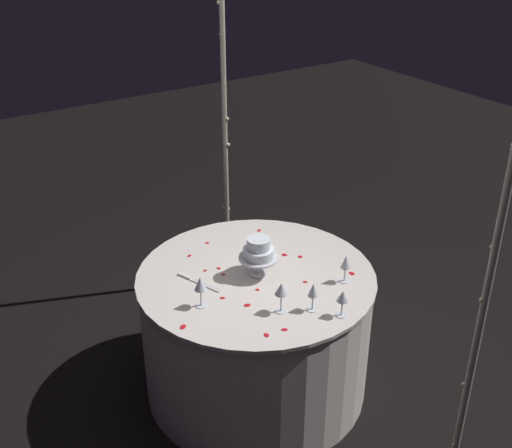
# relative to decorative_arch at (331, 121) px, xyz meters

# --- Properties ---
(ground_plane) EXTENTS (12.00, 12.00, 0.00)m
(ground_plane) POSITION_rel_decorative_arch_xyz_m (0.00, -0.47, -1.58)
(ground_plane) COLOR black
(decorative_arch) EXTENTS (2.27, 0.06, 2.42)m
(decorative_arch) POSITION_rel_decorative_arch_xyz_m (0.00, 0.00, 0.00)
(decorative_arch) COLOR #B7B29E
(decorative_arch) RESTS_ON ground
(main_table) EXTENTS (1.32, 1.32, 0.78)m
(main_table) POSITION_rel_decorative_arch_xyz_m (0.00, -0.47, -1.18)
(main_table) COLOR silver
(main_table) RESTS_ON ground
(tiered_cake) EXTENTS (0.22, 0.22, 0.22)m
(tiered_cake) POSITION_rel_decorative_arch_xyz_m (0.01, -0.46, -0.65)
(tiered_cake) COLOR silver
(tiered_cake) RESTS_ON main_table
(wine_glass_0) EXTENTS (0.07, 0.07, 0.17)m
(wine_glass_0) POSITION_rel_decorative_arch_xyz_m (0.36, -0.56, -0.67)
(wine_glass_0) COLOR silver
(wine_glass_0) RESTS_ON main_table
(wine_glass_1) EXTENTS (0.06, 0.06, 0.14)m
(wine_glass_1) POSITION_rel_decorative_arch_xyz_m (0.55, -0.33, -0.69)
(wine_glass_1) COLOR silver
(wine_glass_1) RESTS_ON main_table
(wine_glass_2) EXTENTS (0.06, 0.06, 0.16)m
(wine_glass_2) POSITION_rel_decorative_arch_xyz_m (0.32, -0.11, -0.68)
(wine_glass_2) COLOR silver
(wine_glass_2) RESTS_ON main_table
(wine_glass_3) EXTENTS (0.06, 0.06, 0.15)m
(wine_glass_3) POSITION_rel_decorative_arch_xyz_m (0.43, -0.42, -0.69)
(wine_glass_3) COLOR silver
(wine_glass_3) RESTS_ON main_table
(wine_glass_4) EXTENTS (0.06, 0.06, 0.17)m
(wine_glass_4) POSITION_rel_decorative_arch_xyz_m (0.10, -0.87, -0.67)
(wine_glass_4) COLOR silver
(wine_glass_4) RESTS_ON main_table
(cake_knife) EXTENTS (0.28, 0.12, 0.01)m
(cake_knife) POSITION_rel_decorative_arch_xyz_m (-0.11, -0.78, -0.79)
(cake_knife) COLOR silver
(cake_knife) RESTS_ON main_table
(rose_petal_0) EXTENTS (0.03, 0.03, 0.00)m
(rose_petal_0) POSITION_rel_decorative_arch_xyz_m (0.10, -0.74, -0.79)
(rose_petal_0) COLOR red
(rose_petal_0) RESTS_ON main_table
(rose_petal_1) EXTENTS (0.04, 0.03, 0.00)m
(rose_petal_1) POSITION_rel_decorative_arch_xyz_m (-0.08, -0.22, -0.79)
(rose_petal_1) COLOR red
(rose_petal_1) RESTS_ON main_table
(rose_petal_2) EXTENTS (0.03, 0.04, 0.00)m
(rose_petal_2) POSITION_rel_decorative_arch_xyz_m (-0.41, -0.17, -0.79)
(rose_petal_2) COLOR red
(rose_petal_2) RESTS_ON main_table
(rose_petal_3) EXTENTS (0.04, 0.03, 0.00)m
(rose_petal_3) POSITION_rel_decorative_arch_xyz_m (0.48, -0.73, -0.79)
(rose_petal_3) COLOR red
(rose_petal_3) RESTS_ON main_table
(rose_petal_4) EXTENTS (0.03, 0.03, 0.00)m
(rose_petal_4) POSITION_rel_decorative_arch_xyz_m (0.21, -0.29, -0.79)
(rose_petal_4) COLOR red
(rose_petal_4) RESTS_ON main_table
(rose_petal_5) EXTENTS (0.03, 0.03, 0.00)m
(rose_petal_5) POSITION_rel_decorative_arch_xyz_m (0.30, -0.31, -0.79)
(rose_petal_5) COLOR red
(rose_petal_5) RESTS_ON main_table
(rose_petal_6) EXTENTS (0.04, 0.03, 0.00)m
(rose_petal_6) POSITION_rel_decorative_arch_xyz_m (0.28, -0.03, -0.79)
(rose_petal_6) COLOR red
(rose_petal_6) RESTS_ON main_table
(rose_petal_7) EXTENTS (0.04, 0.04, 0.00)m
(rose_petal_7) POSITION_rel_decorative_arch_xyz_m (0.22, -0.67, -0.79)
(rose_petal_7) COLOR red
(rose_petal_7) RESTS_ON main_table
(rose_petal_8) EXTENTS (0.03, 0.03, 0.00)m
(rose_petal_8) POSITION_rel_decorative_arch_xyz_m (-0.38, -0.68, -0.79)
(rose_petal_8) COLOR red
(rose_petal_8) RESTS_ON main_table
(rose_petal_9) EXTENTS (0.02, 0.03, 0.00)m
(rose_petal_9) POSITION_rel_decorative_arch_xyz_m (-0.19, -0.69, -0.79)
(rose_petal_9) COLOR red
(rose_petal_9) RESTS_ON main_table
(rose_petal_10) EXTENTS (0.03, 0.03, 0.00)m
(rose_petal_10) POSITION_rel_decorative_arch_xyz_m (-0.02, -0.16, -0.79)
(rose_petal_10) COLOR red
(rose_petal_10) RESTS_ON main_table
(rose_petal_11) EXTENTS (0.03, 0.03, 0.00)m
(rose_petal_11) POSITION_rel_decorative_arch_xyz_m (0.13, -0.55, -0.79)
(rose_petal_11) COLOR red
(rose_petal_11) RESTS_ON main_table
(rose_petal_12) EXTENTS (0.04, 0.04, 0.00)m
(rose_petal_12) POSITION_rel_decorative_arch_xyz_m (0.49, -0.63, -0.79)
(rose_petal_12) COLOR red
(rose_petal_12) RESTS_ON main_table
(rose_petal_13) EXTENTS (0.04, 0.03, 0.00)m
(rose_petal_13) POSITION_rel_decorative_arch_xyz_m (-0.08, -0.31, -0.79)
(rose_petal_13) COLOR red
(rose_petal_13) RESTS_ON main_table
(rose_petal_14) EXTENTS (0.03, 0.02, 0.00)m
(rose_petal_14) POSITION_rel_decorative_arch_xyz_m (-0.17, -0.61, -0.79)
(rose_petal_14) COLOR red
(rose_petal_14) RESTS_ON main_table
(rose_petal_15) EXTENTS (0.05, 0.05, 0.00)m
(rose_petal_15) POSITION_rel_decorative_arch_xyz_m (0.20, -1.03, -0.79)
(rose_petal_15) COLOR red
(rose_petal_15) RESTS_ON main_table
(rose_petal_16) EXTENTS (0.03, 0.03, 0.00)m
(rose_petal_16) POSITION_rel_decorative_arch_xyz_m (-0.10, -0.62, -0.79)
(rose_petal_16) COLOR red
(rose_petal_16) RESTS_ON main_table
(rose_petal_17) EXTENTS (0.03, 0.03, 0.00)m
(rose_petal_17) POSITION_rel_decorative_arch_xyz_m (-0.45, -0.52, -0.79)
(rose_petal_17) COLOR red
(rose_petal_17) RESTS_ON main_table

